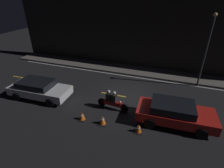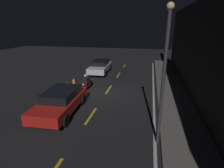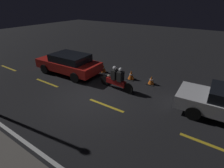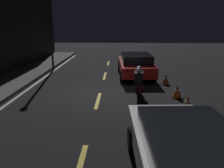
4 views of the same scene
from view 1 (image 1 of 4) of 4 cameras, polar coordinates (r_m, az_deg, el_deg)
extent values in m
plane|color=black|center=(13.24, 4.58, -4.23)|extent=(56.00, 56.00, 0.00)
cube|color=#605B56|center=(17.53, 8.96, 4.18)|extent=(28.00, 2.26, 0.13)
cube|color=black|center=(17.74, 10.62, 15.42)|extent=(28.00, 0.30, 6.64)
cube|color=gold|center=(18.18, -27.42, 1.89)|extent=(2.00, 0.14, 0.01)
cube|color=gold|center=(15.36, -15.59, -0.41)|extent=(2.00, 0.14, 0.01)
cube|color=gold|center=(13.48, 0.48, -3.47)|extent=(2.00, 0.14, 0.01)
cube|color=gold|center=(12.97, 19.74, -6.75)|extent=(2.00, 0.14, 0.01)
cube|color=silver|center=(16.32, 7.96, 2.15)|extent=(25.20, 0.14, 0.01)
cube|color=silver|center=(13.94, -22.44, -1.86)|extent=(4.54, 2.01, 0.58)
cube|color=black|center=(13.85, -23.54, 0.12)|extent=(2.52, 1.74, 0.44)
cube|color=red|center=(15.65, -27.59, 0.87)|extent=(0.07, 0.20, 0.10)
cube|color=red|center=(14.95, -30.52, -1.10)|extent=(0.07, 0.20, 0.10)
cylinder|color=black|center=(13.92, -15.58, -2.06)|extent=(0.63, 0.21, 0.62)
cylinder|color=black|center=(12.71, -19.65, -5.84)|extent=(0.63, 0.21, 0.62)
cylinder|color=black|center=(15.49, -24.33, -0.45)|extent=(0.63, 0.21, 0.62)
cylinder|color=black|center=(14.41, -28.65, -3.64)|extent=(0.63, 0.21, 0.62)
cube|color=red|center=(11.08, 19.92, -9.36)|extent=(4.51, 2.05, 0.59)
cube|color=black|center=(10.76, 19.20, -6.97)|extent=(2.51, 1.78, 0.46)
cube|color=red|center=(11.49, 9.12, -5.49)|extent=(0.07, 0.20, 0.10)
cube|color=red|center=(10.50, 8.08, -8.99)|extent=(0.07, 0.20, 0.10)
cylinder|color=black|center=(12.20, 26.11, -8.70)|extent=(0.66, 0.21, 0.65)
cylinder|color=black|center=(10.78, 27.18, -14.28)|extent=(0.66, 0.21, 0.65)
cylinder|color=black|center=(11.94, 13.06, -7.06)|extent=(0.66, 0.21, 0.65)
cylinder|color=black|center=(10.49, 12.09, -12.56)|extent=(0.66, 0.21, 0.65)
cylinder|color=black|center=(11.57, 4.04, -7.78)|extent=(0.59, 0.13, 0.58)
cylinder|color=black|center=(12.11, -3.31, -5.92)|extent=(0.59, 0.15, 0.58)
cube|color=maroon|center=(11.73, 0.27, -6.24)|extent=(1.28, 0.34, 0.30)
sphere|color=#F2EABF|center=(11.43, 2.73, -5.90)|extent=(0.14, 0.14, 0.14)
cube|color=black|center=(11.46, 0.74, -4.60)|extent=(0.31, 0.38, 0.55)
sphere|color=silver|center=(11.26, 0.75, -2.95)|extent=(0.22, 0.22, 0.22)
cube|color=black|center=(11.60, -1.08, -4.17)|extent=(0.31, 0.38, 0.55)
sphere|color=silver|center=(11.40, -1.10, -2.53)|extent=(0.22, 0.22, 0.22)
cube|color=black|center=(11.22, -9.67, -11.26)|extent=(0.48, 0.48, 0.03)
cone|color=orange|center=(11.06, -9.77, -10.22)|extent=(0.37, 0.37, 0.49)
cylinder|color=white|center=(11.04, -9.79, -10.12)|extent=(0.20, 0.20, 0.06)
cube|color=black|center=(10.77, -3.09, -12.76)|extent=(0.51, 0.51, 0.03)
cone|color=orange|center=(10.58, -3.13, -11.56)|extent=(0.39, 0.39, 0.56)
cylinder|color=white|center=(10.57, -3.13, -11.45)|extent=(0.22, 0.22, 0.07)
cube|color=black|center=(10.35, 8.54, -15.13)|extent=(0.46, 0.46, 0.03)
cone|color=orange|center=(10.17, 8.65, -14.00)|extent=(0.36, 0.36, 0.52)
cylinder|color=white|center=(10.15, 8.66, -13.89)|extent=(0.20, 0.20, 0.06)
cylinder|color=#333338|center=(15.37, 28.08, 8.49)|extent=(0.14, 0.14, 5.50)
sphere|color=#F9D88C|center=(14.83, 30.67, 18.90)|extent=(0.28, 0.28, 0.28)
camera|label=2|loc=(16.91, 53.80, 9.88)|focal=28.00mm
camera|label=3|loc=(18.59, -6.51, 20.36)|focal=28.00mm
camera|label=4|loc=(16.39, -30.87, 10.15)|focal=35.00mm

